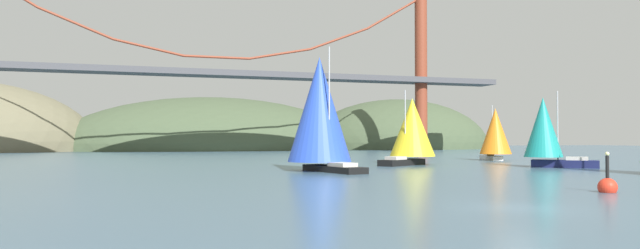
% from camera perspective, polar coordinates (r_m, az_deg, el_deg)
% --- Properties ---
extents(ground_plane, '(360.00, 360.00, 0.00)m').
position_cam_1_polar(ground_plane, '(28.11, 19.14, -7.81)').
color(ground_plane, '#426075').
extents(headland_center, '(81.96, 44.00, 28.28)m').
position_cam_1_polar(headland_center, '(158.72, -10.46, -2.46)').
color(headland_center, '#425138').
rests_on(headland_center, ground_plane).
extents(headland_right, '(56.83, 44.00, 29.47)m').
position_cam_1_polar(headland_right, '(175.04, 7.68, -2.36)').
color(headland_right, '#425138').
rests_on(headland_right, ground_plane).
extents(suspension_bridge, '(128.66, 6.00, 35.45)m').
position_cam_1_polar(suspension_bridge, '(119.17, -10.14, 5.29)').
color(suspension_bridge, brown).
rests_on(suspension_bridge, ground_plane).
extents(sailboat_orange_sail, '(5.35, 7.43, 7.88)m').
position_cam_1_polar(sailboat_orange_sail, '(85.14, 16.92, -0.74)').
color(sailboat_orange_sail, white).
rests_on(sailboat_orange_sail, ground_plane).
extents(sailboat_teal_sail, '(7.45, 7.32, 8.29)m').
position_cam_1_polar(sailboat_teal_sail, '(67.55, 21.33, -0.52)').
color(sailboat_teal_sail, '#191E4C').
rests_on(sailboat_teal_sail, ground_plane).
extents(sailboat_yellow_sail, '(9.36, 7.73, 8.83)m').
position_cam_1_polar(sailboat_yellow_sail, '(69.84, 9.05, -0.45)').
color(sailboat_yellow_sail, black).
rests_on(sailboat_yellow_sail, ground_plane).
extents(sailboat_blue_spinnaker, '(7.44, 10.58, 11.91)m').
position_cam_1_polar(sailboat_blue_spinnaker, '(56.38, -0.01, 1.36)').
color(sailboat_blue_spinnaker, black).
rests_on(sailboat_blue_spinnaker, ground_plane).
extents(channel_buoy, '(1.10, 1.10, 2.64)m').
position_cam_1_polar(channel_buoy, '(38.05, 26.53, -5.47)').
color(channel_buoy, red).
rests_on(channel_buoy, ground_plane).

